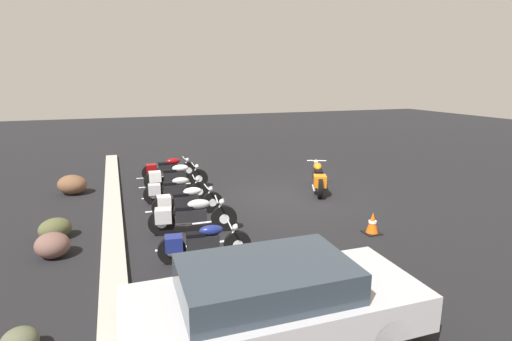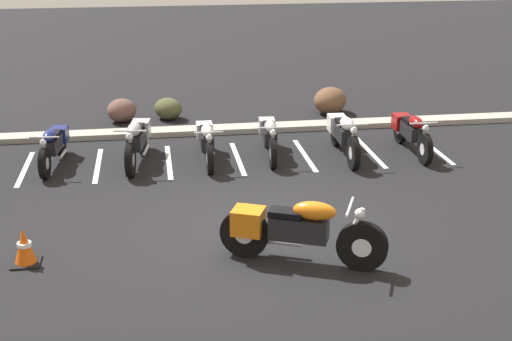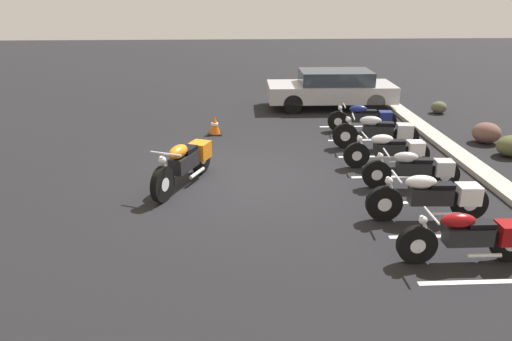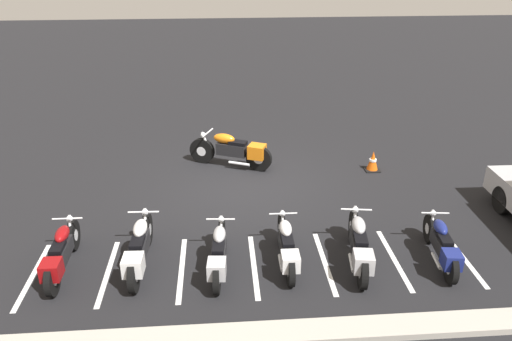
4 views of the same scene
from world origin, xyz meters
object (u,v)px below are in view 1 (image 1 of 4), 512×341
Objects in this scene: parked_bike_3 at (173,189)px; traffic_cone at (372,224)px; parked_bike_5 at (167,169)px; parked_bike_0 at (200,242)px; landscape_rock_2 at (52,245)px; parked_bike_4 at (173,177)px; parked_bike_2 at (184,201)px; landscape_rock_1 at (72,185)px; motorcycle_orange_featured at (318,178)px; car_silver at (273,302)px; landscape_rock_0 at (55,229)px; parked_bike_1 at (189,216)px.

traffic_cone is (-4.25, -4.32, -0.17)m from parked_bike_3.
parked_bike_0 is at bearing -91.77° from parked_bike_5.
landscape_rock_2 is (1.25, 2.98, -0.14)m from parked_bike_0.
parked_bike_4 is 7.07m from traffic_cone.
landscape_rock_1 is (3.37, 3.17, -0.10)m from parked_bike_2.
traffic_cone is at bearing -130.61° from landscape_rock_1.
motorcycle_orange_featured reaches higher than traffic_cone.
car_silver reaches higher than parked_bike_4.
traffic_cone is at bearing 39.09° from car_silver.
parked_bike_3 is 0.47× the size of car_silver.
car_silver reaches higher than landscape_rock_0.
traffic_cone is (-1.56, -4.32, -0.20)m from parked_bike_1.
landscape_rock_0 is at bearing -143.26° from parked_bike_3.
motorcycle_orange_featured is 5.76m from parked_bike_5.
motorcycle_orange_featured is 8.26m from landscape_rock_1.
car_silver reaches higher than traffic_cone.
motorcycle_orange_featured reaches higher than parked_bike_1.
parked_bike_0 is 1.63m from parked_bike_1.
parked_bike_4 is 2.89× the size of landscape_rock_0.
parked_bike_3 is 2.64× the size of landscape_rock_0.
motorcycle_orange_featured is at bearing -21.23° from parked_bike_4.
parked_bike_0 is at bearing -92.74° from parked_bike_2.
parked_bike_5 reaches higher than parked_bike_2.
parked_bike_5 is 0.48× the size of car_silver.
parked_bike_5 is at bearing -33.81° from landscape_rock_0.
parked_bike_1 is at bearing 95.45° from car_silver.
landscape_rock_1 reaches higher than landscape_rock_0.
parked_bike_3 reaches higher than landscape_rock_2.
parked_bike_4 is (2.82, -0.10, 0.04)m from parked_bike_2.
parked_bike_4 is 1.06× the size of parked_bike_5.
car_silver is at bearing 170.52° from motorcycle_orange_featured.
landscape_rock_2 is (-3.08, 3.03, -0.14)m from parked_bike_3.
parked_bike_0 is 3.02m from parked_bike_2.
landscape_rock_2 is (-1.11, -0.08, 0.02)m from landscape_rock_0.
parked_bike_0 is 0.90× the size of parked_bike_1.
motorcycle_orange_featured is at bearing -71.59° from landscape_rock_2.
parked_bike_0 is 3.86m from landscape_rock_0.
parked_bike_1 reaches higher than landscape_rock_0.
parked_bike_4 reaches higher than landscape_rock_2.
landscape_rock_2 is 1.34× the size of traffic_cone.
landscape_rock_1 is at bearing 130.73° from parked_bike_1.
landscape_rock_2 is at bearing -179.84° from landscape_rock_1.
parked_bike_4 is at bearing -43.75° from landscape_rock_0.
car_silver is (-8.87, -0.16, 0.22)m from parked_bike_4.
landscape_rock_1 is (0.55, 3.27, -0.13)m from parked_bike_4.
parked_bike_1 is 4.69m from car_silver.
motorcycle_orange_featured is at bearing 10.73° from parked_bike_2.
parked_bike_1 is 3.06m from landscape_rock_2.
parked_bike_0 reaches higher than traffic_cone.
parked_bike_2 is (-0.84, 4.69, -0.08)m from motorcycle_orange_featured.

